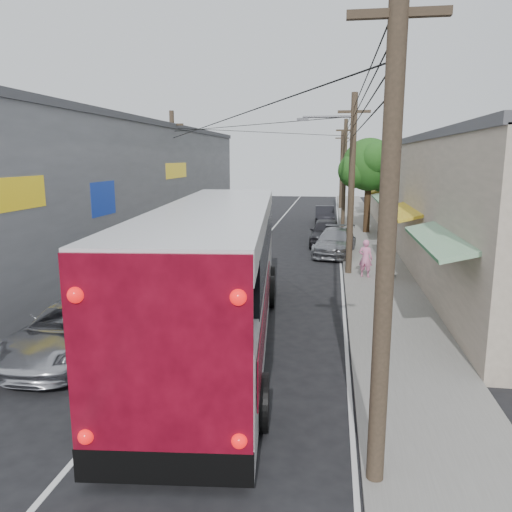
{
  "coord_description": "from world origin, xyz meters",
  "views": [
    {
      "loc": [
        4.38,
        -9.52,
        5.27
      ],
      "look_at": [
        1.64,
        8.41,
        1.68
      ],
      "focal_mm": 35.0,
      "sensor_mm": 36.0,
      "label": 1
    }
  ],
  "objects_px": {
    "parked_suv": "(335,242)",
    "parked_car_far": "(325,215)",
    "parked_car_mid": "(326,232)",
    "coach_bus": "(218,271)",
    "jeepney": "(74,329)",
    "pedestrian_far": "(388,258)",
    "pedestrian_near": "(366,258)"
  },
  "relations": [
    {
      "from": "parked_car_far",
      "to": "pedestrian_near",
      "type": "xyz_separation_m",
      "value": [
        2.09,
        -18.87,
        0.25
      ]
    },
    {
      "from": "coach_bus",
      "to": "parked_suv",
      "type": "distance_m",
      "value": 14.27
    },
    {
      "from": "parked_car_mid",
      "to": "pedestrian_far",
      "type": "distance_m",
      "value": 8.72
    },
    {
      "from": "pedestrian_far",
      "to": "jeepney",
      "type": "bearing_deg",
      "value": 71.64
    },
    {
      "from": "parked_suv",
      "to": "parked_car_mid",
      "type": "relative_size",
      "value": 1.05
    },
    {
      "from": "pedestrian_far",
      "to": "pedestrian_near",
      "type": "bearing_deg",
      "value": 44.91
    },
    {
      "from": "parked_suv",
      "to": "parked_car_far",
      "type": "bearing_deg",
      "value": 100.91
    },
    {
      "from": "jeepney",
      "to": "parked_car_mid",
      "type": "bearing_deg",
      "value": 69.75
    },
    {
      "from": "coach_bus",
      "to": "pedestrian_far",
      "type": "xyz_separation_m",
      "value": [
        5.68,
        8.55,
        -1.12
      ]
    },
    {
      "from": "parked_car_far",
      "to": "pedestrian_far",
      "type": "distance_m",
      "value": 18.74
    },
    {
      "from": "pedestrian_near",
      "to": "jeepney",
      "type": "bearing_deg",
      "value": 71.45
    },
    {
      "from": "parked_suv",
      "to": "parked_car_far",
      "type": "height_order",
      "value": "parked_suv"
    },
    {
      "from": "jeepney",
      "to": "parked_car_far",
      "type": "height_order",
      "value": "jeepney"
    },
    {
      "from": "parked_car_mid",
      "to": "parked_suv",
      "type": "bearing_deg",
      "value": -79.15
    },
    {
      "from": "coach_bus",
      "to": "parked_car_far",
      "type": "relative_size",
      "value": 3.29
    },
    {
      "from": "parked_suv",
      "to": "pedestrian_near",
      "type": "height_order",
      "value": "pedestrian_near"
    },
    {
      "from": "coach_bus",
      "to": "pedestrian_far",
      "type": "distance_m",
      "value": 10.33
    },
    {
      "from": "jeepney",
      "to": "pedestrian_far",
      "type": "xyz_separation_m",
      "value": [
        9.26,
        10.28,
        0.21
      ]
    },
    {
      "from": "pedestrian_near",
      "to": "parked_car_mid",
      "type": "bearing_deg",
      "value": -56.59
    },
    {
      "from": "parked_car_far",
      "to": "pedestrian_near",
      "type": "height_order",
      "value": "pedestrian_near"
    },
    {
      "from": "coach_bus",
      "to": "jeepney",
      "type": "relative_size",
      "value": 2.7
    },
    {
      "from": "coach_bus",
      "to": "parked_car_far",
      "type": "distance_m",
      "value": 27.19
    },
    {
      "from": "coach_bus",
      "to": "pedestrian_near",
      "type": "height_order",
      "value": "coach_bus"
    },
    {
      "from": "coach_bus",
      "to": "jeepney",
      "type": "distance_m",
      "value": 4.2
    },
    {
      "from": "parked_suv",
      "to": "pedestrian_far",
      "type": "relative_size",
      "value": 3.02
    },
    {
      "from": "parked_car_far",
      "to": "parked_car_mid",
      "type": "bearing_deg",
      "value": -90.72
    },
    {
      "from": "parked_car_mid",
      "to": "coach_bus",
      "type": "bearing_deg",
      "value": -99.12
    },
    {
      "from": "parked_car_far",
      "to": "coach_bus",
      "type": "bearing_deg",
      "value": -97.66
    },
    {
      "from": "parked_car_far",
      "to": "pedestrian_far",
      "type": "bearing_deg",
      "value": -82.71
    },
    {
      "from": "parked_car_mid",
      "to": "parked_car_far",
      "type": "xyz_separation_m",
      "value": [
        -0.25,
        10.23,
        -0.09
      ]
    },
    {
      "from": "pedestrian_near",
      "to": "parked_suv",
      "type": "bearing_deg",
      "value": -55.66
    },
    {
      "from": "parked_car_mid",
      "to": "pedestrian_far",
      "type": "height_order",
      "value": "pedestrian_far"
    }
  ]
}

